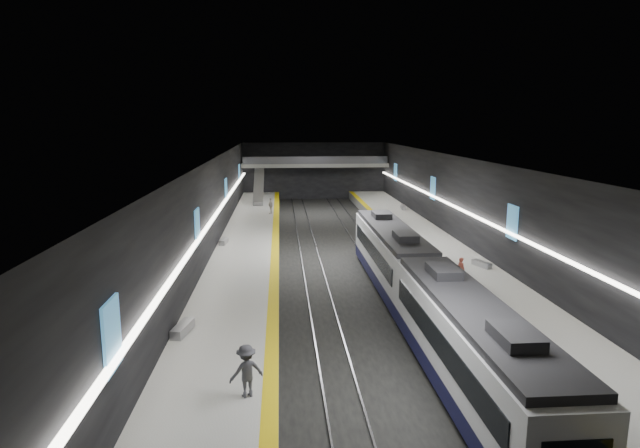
{
  "coord_description": "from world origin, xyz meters",
  "views": [
    {
      "loc": [
        -4.83,
        -40.48,
        10.77
      ],
      "look_at": [
        -1.47,
        4.33,
        2.2
      ],
      "focal_mm": 30.0,
      "sensor_mm": 36.0,
      "label": 1
    }
  ],
  "objects": [
    {
      "name": "ceiling",
      "position": [
        0.0,
        0.0,
        8.0
      ],
      "size": [
        20.0,
        70.0,
        0.04
      ],
      "primitive_type": "cube",
      "rotation": [
        3.14,
        0.0,
        0.0
      ],
      "color": "beige",
      "rests_on": "wall_left"
    },
    {
      "name": "cove_light_left",
      "position": [
        -9.8,
        0.0,
        3.8
      ],
      "size": [
        0.25,
        68.6,
        0.12
      ],
      "primitive_type": "cube",
      "color": "white",
      "rests_on": "wall_left"
    },
    {
      "name": "platform_left",
      "position": [
        -7.5,
        0.0,
        0.5
      ],
      "size": [
        5.0,
        70.0,
        1.0
      ],
      "primitive_type": "cube",
      "color": "slate",
      "rests_on": "ground"
    },
    {
      "name": "train",
      "position": [
        2.5,
        -13.89,
        2.2
      ],
      "size": [
        2.69,
        30.04,
        3.6
      ],
      "color": "#0E0E34",
      "rests_on": "ground"
    },
    {
      "name": "passenger_right_a",
      "position": [
        6.24,
        -9.41,
        1.79
      ],
      "size": [
        0.58,
        0.68,
        1.59
      ],
      "primitive_type": "imported",
      "rotation": [
        0.0,
        0.0,
        1.99
      ],
      "color": "#C8574A",
      "rests_on": "platform_right"
    },
    {
      "name": "escalator",
      "position": [
        -7.5,
        26.0,
        2.9
      ],
      "size": [
        1.2,
        7.5,
        3.92
      ],
      "primitive_type": "cube",
      "rotation": [
        0.44,
        0.0,
        0.0
      ],
      "color": "#99999E",
      "rests_on": "platform_left"
    },
    {
      "name": "rails",
      "position": [
        -0.0,
        0.0,
        0.06
      ],
      "size": [
        6.52,
        70.0,
        0.12
      ],
      "color": "gray",
      "rests_on": "ground"
    },
    {
      "name": "bench_left_far",
      "position": [
        -9.5,
        2.54,
        1.21
      ],
      "size": [
        0.64,
        1.72,
        0.41
      ],
      "primitive_type": "cube",
      "rotation": [
        0.0,
        0.0,
        -0.11
      ],
      "color": "#99999E",
      "rests_on": "platform_left"
    },
    {
      "name": "ad_posters",
      "position": [
        -0.0,
        1.0,
        4.5
      ],
      "size": [
        19.94,
        53.5,
        2.2
      ],
      "color": "teal",
      "rests_on": "wall_left"
    },
    {
      "name": "wall_back",
      "position": [
        0.0,
        35.0,
        4.0
      ],
      "size": [
        20.0,
        0.04,
        8.0
      ],
      "primitive_type": "cube",
      "color": "black",
      "rests_on": "ground"
    },
    {
      "name": "bench_right_far",
      "position": [
        9.16,
        18.93,
        1.22
      ],
      "size": [
        0.71,
        1.82,
        0.43
      ],
      "primitive_type": "cube",
      "rotation": [
        0.0,
        0.0,
        -0.13
      ],
      "color": "#99999E",
      "rests_on": "platform_right"
    },
    {
      "name": "passenger_left_b",
      "position": [
        -6.14,
        -22.49,
        1.98
      ],
      "size": [
        1.45,
        1.17,
        1.95
      ],
      "primitive_type": "imported",
      "rotation": [
        0.0,
        0.0,
        3.56
      ],
      "color": "#3D3D45",
      "rests_on": "platform_left"
    },
    {
      "name": "tile_surface_right",
      "position": [
        7.5,
        0.0,
        1.01
      ],
      "size": [
        5.0,
        70.0,
        0.02
      ],
      "primitive_type": "cube",
      "color": "#B3B2AD",
      "rests_on": "platform_right"
    },
    {
      "name": "ground",
      "position": [
        0.0,
        0.0,
        0.0
      ],
      "size": [
        70.0,
        70.0,
        0.0
      ],
      "primitive_type": "plane",
      "color": "black",
      "rests_on": "ground"
    },
    {
      "name": "tile_surface_left",
      "position": [
        -7.5,
        0.0,
        1.01
      ],
      "size": [
        5.0,
        70.0,
        0.02
      ],
      "primitive_type": "cube",
      "color": "#B3B2AD",
      "rests_on": "platform_left"
    },
    {
      "name": "tactile_strip_right",
      "position": [
        5.3,
        0.0,
        1.02
      ],
      "size": [
        0.6,
        70.0,
        0.02
      ],
      "primitive_type": "cube",
      "color": "#DEBF0B",
      "rests_on": "platform_right"
    },
    {
      "name": "mezzanine_bridge",
      "position": [
        0.0,
        32.93,
        5.04
      ],
      "size": [
        20.0,
        3.0,
        1.5
      ],
      "color": "gray",
      "rests_on": "wall_left"
    },
    {
      "name": "wall_left",
      "position": [
        -10.0,
        0.0,
        4.0
      ],
      "size": [
        0.04,
        70.0,
        8.0
      ],
      "primitive_type": "cube",
      "color": "black",
      "rests_on": "ground"
    },
    {
      "name": "platform_right",
      "position": [
        7.5,
        0.0,
        0.5
      ],
      "size": [
        5.0,
        70.0,
        1.0
      ],
      "primitive_type": "cube",
      "color": "slate",
      "rests_on": "ground"
    },
    {
      "name": "cove_light_right",
      "position": [
        9.8,
        0.0,
        3.8
      ],
      "size": [
        0.25,
        68.6,
        0.12
      ],
      "primitive_type": "cube",
      "color": "white",
      "rests_on": "wall_right"
    },
    {
      "name": "tactile_strip_left",
      "position": [
        -5.3,
        0.0,
        1.02
      ],
      "size": [
        0.6,
        70.0,
        0.02
      ],
      "primitive_type": "cube",
      "color": "#DEBF0B",
      "rests_on": "platform_left"
    },
    {
      "name": "bench_right_near",
      "position": [
        8.9,
        -5.92,
        1.19
      ],
      "size": [
        0.99,
        1.64,
        0.39
      ],
      "primitive_type": "cube",
      "rotation": [
        0.0,
        0.0,
        0.37
      ],
      "color": "#99999E",
      "rests_on": "platform_right"
    },
    {
      "name": "passenger_left_a",
      "position": [
        -5.9,
        16.92,
        1.88
      ],
      "size": [
        0.82,
        1.11,
        1.75
      ],
      "primitive_type": "imported",
      "rotation": [
        0.0,
        0.0,
        -1.14
      ],
      "color": "silver",
      "rests_on": "platform_left"
    },
    {
      "name": "bench_left_near",
      "position": [
        -9.5,
        -16.36,
        1.23
      ],
      "size": [
        0.87,
        1.95,
        0.46
      ],
      "primitive_type": "cube",
      "rotation": [
        0.0,
        0.0,
        -0.19
      ],
      "color": "#99999E",
      "rests_on": "platform_left"
    },
    {
      "name": "wall_right",
      "position": [
        10.0,
        0.0,
        4.0
      ],
      "size": [
        0.04,
        70.0,
        8.0
      ],
      "primitive_type": "cube",
      "color": "black",
      "rests_on": "ground"
    }
  ]
}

